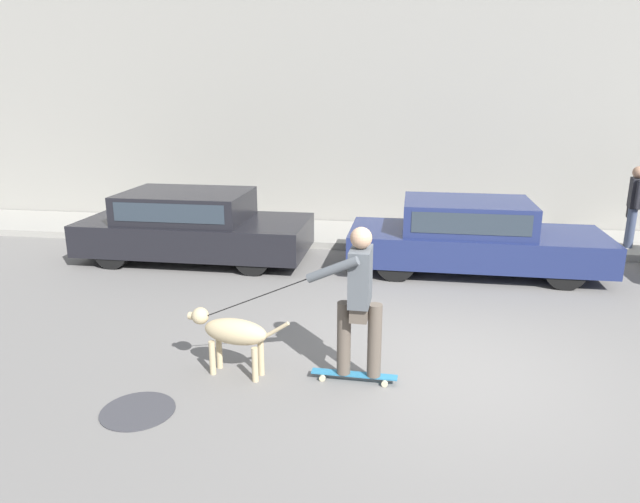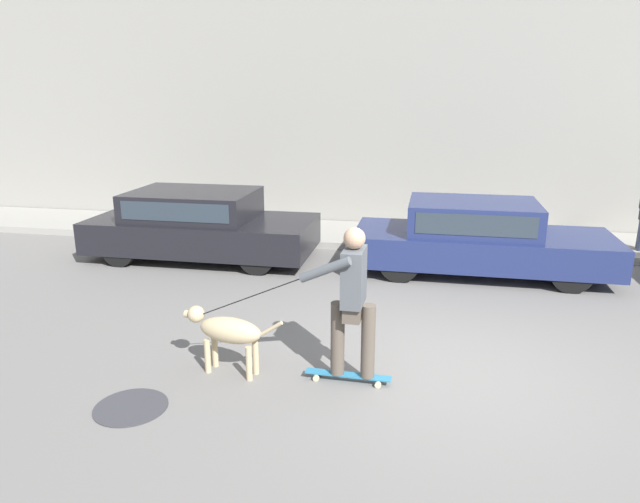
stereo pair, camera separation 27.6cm
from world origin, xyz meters
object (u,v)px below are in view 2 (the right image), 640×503
object	(u,v)px
parked_car_0	(200,225)
dog	(227,331)
parked_car_1	(479,239)
skateboarder	(352,297)

from	to	relation	value
parked_car_0	dog	bearing A→B (deg)	-64.42
parked_car_1	dog	bearing A→B (deg)	-124.52
parked_car_0	skateboarder	bearing A→B (deg)	-51.06
parked_car_0	skateboarder	world-z (taller)	skateboarder
parked_car_1	dog	distance (m)	5.25
dog	skateboarder	distance (m)	1.47
parked_car_0	parked_car_1	size ratio (longest dim) A/B	0.96
parked_car_0	skateboarder	xyz separation A→B (m)	(3.47, -4.26, 0.36)
parked_car_0	parked_car_1	world-z (taller)	parked_car_0
parked_car_1	skateboarder	size ratio (longest dim) A/B	1.97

